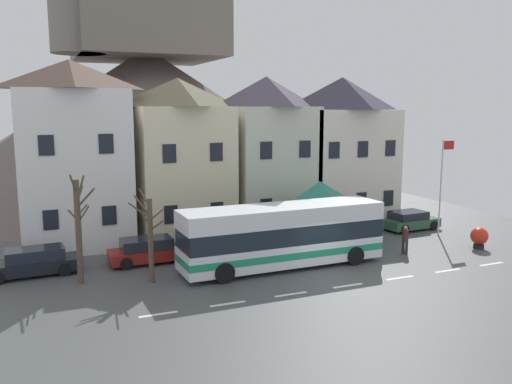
{
  "coord_description": "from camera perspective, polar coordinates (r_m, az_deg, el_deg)",
  "views": [
    {
      "loc": [
        -13.42,
        -21.67,
        8.33
      ],
      "look_at": [
        -1.76,
        5.81,
        3.56
      ],
      "focal_mm": 37.61,
      "sensor_mm": 36.0,
      "label": 1
    }
  ],
  "objects": [
    {
      "name": "transit_bus",
      "position": [
        28.02,
        2.85,
        -4.72
      ],
      "size": [
        10.95,
        2.85,
        3.26
      ],
      "rotation": [
        0.0,
        0.0,
        0.01
      ],
      "color": "white",
      "rests_on": "ground_plane"
    },
    {
      "name": "parked_car_01",
      "position": [
        38.13,
        16.0,
        -2.93
      ],
      "size": [
        4.01,
        2.22,
        1.28
      ],
      "rotation": [
        0.0,
        0.0,
        0.07
      ],
      "color": "#2B5839",
      "rests_on": "ground_plane"
    },
    {
      "name": "hilltop_castle",
      "position": [
        54.55,
        -11.41,
        7.94
      ],
      "size": [
        43.18,
        43.18,
        21.4
      ],
      "color": "#635652",
      "rests_on": "ground_plane"
    },
    {
      "name": "pedestrian_00",
      "position": [
        31.77,
        15.58,
        -4.79
      ],
      "size": [
        0.34,
        0.36,
        1.63
      ],
      "color": "#2D2D38",
      "rests_on": "ground_plane"
    },
    {
      "name": "townhouse_01",
      "position": [
        35.3,
        -8.21,
        3.69
      ],
      "size": [
        5.77,
        6.71,
        10.14
      ],
      "color": "beige",
      "rests_on": "ground_plane"
    },
    {
      "name": "harbour_buoy",
      "position": [
        34.43,
        22.65,
        -4.42
      ],
      "size": [
        1.02,
        1.02,
        1.27
      ],
      "color": "black",
      "rests_on": "ground_plane"
    },
    {
      "name": "townhouse_02",
      "position": [
        37.04,
        1.11,
        4.19
      ],
      "size": [
        5.49,
        6.1,
        10.35
      ],
      "color": "beige",
      "rests_on": "ground_plane"
    },
    {
      "name": "bare_tree_00",
      "position": [
        26.54,
        -18.35,
        -3.64
      ],
      "size": [
        1.23,
        1.75,
        5.34
      ],
      "color": "brown",
      "rests_on": "ground_plane"
    },
    {
      "name": "parked_car_00",
      "position": [
        34.19,
        9.12,
        -4.07
      ],
      "size": [
        3.99,
        2.19,
        1.25
      ],
      "rotation": [
        0.0,
        0.0,
        -0.12
      ],
      "color": "maroon",
      "rests_on": "ground_plane"
    },
    {
      "name": "bus_shelter",
      "position": [
        32.68,
        6.8,
        -0.16
      ],
      "size": [
        3.6,
        3.6,
        3.88
      ],
      "color": "#473D33",
      "rests_on": "ground_plane"
    },
    {
      "name": "parked_car_03",
      "position": [
        29.08,
        -22.73,
        -6.92
      ],
      "size": [
        4.66,
        2.0,
        1.37
      ],
      "rotation": [
        0.0,
        0.0,
        3.19
      ],
      "color": "black",
      "rests_on": "ground_plane"
    },
    {
      "name": "bare_tree_01",
      "position": [
        25.91,
        -11.2,
        -4.67
      ],
      "size": [
        1.5,
        2.01,
        4.5
      ],
      "color": "brown",
      "rests_on": "ground_plane"
    },
    {
      "name": "flagpole",
      "position": [
        36.66,
        19.19,
        1.25
      ],
      "size": [
        0.95,
        0.1,
        6.23
      ],
      "color": "silver",
      "rests_on": "ground_plane"
    },
    {
      "name": "townhouse_03",
      "position": [
        39.54,
        9.03,
        4.43
      ],
      "size": [
        6.78,
        5.56,
        10.4
      ],
      "color": "silver",
      "rests_on": "ground_plane"
    },
    {
      "name": "pedestrian_03",
      "position": [
        33.85,
        13.15,
        -3.88
      ],
      "size": [
        0.33,
        0.32,
        1.66
      ],
      "color": "#2D2D38",
      "rests_on": "ground_plane"
    },
    {
      "name": "pedestrian_01",
      "position": [
        31.65,
        7.81,
        -4.66
      ],
      "size": [
        0.34,
        0.34,
        1.57
      ],
      "color": "#2D2D38",
      "rests_on": "ground_plane"
    },
    {
      "name": "ground_plane",
      "position": [
        26.82,
        8.45,
        -9.18
      ],
      "size": [
        40.0,
        60.0,
        0.07
      ],
      "color": "#494C4E"
    },
    {
      "name": "parked_car_02",
      "position": [
        29.58,
        -11.27,
        -6.12
      ],
      "size": [
        4.45,
        1.89,
        1.36
      ],
      "rotation": [
        0.0,
        0.0,
        0.01
      ],
      "color": "maroon",
      "rests_on": "ground_plane"
    },
    {
      "name": "pedestrian_02",
      "position": [
        32.47,
        8.8,
        -4.41
      ],
      "size": [
        0.31,
        0.39,
        1.56
      ],
      "color": "#38332D",
      "rests_on": "ground_plane"
    },
    {
      "name": "townhouse_00",
      "position": [
        33.51,
        -18.83,
        3.77
      ],
      "size": [
        6.21,
        5.35,
        11.02
      ],
      "color": "white",
      "rests_on": "ground_plane"
    },
    {
      "name": "public_bench",
      "position": [
        35.27,
        5.95,
        -3.84
      ],
      "size": [
        1.64,
        0.48,
        0.87
      ],
      "color": "#473828",
      "rests_on": "ground_plane"
    }
  ]
}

